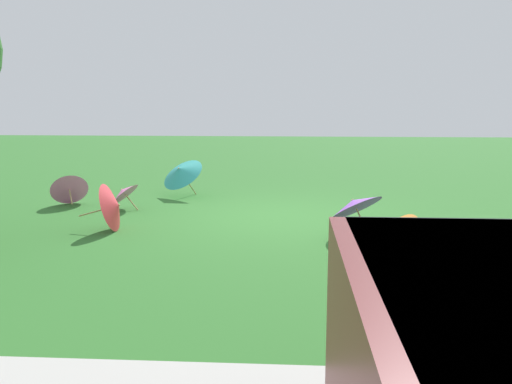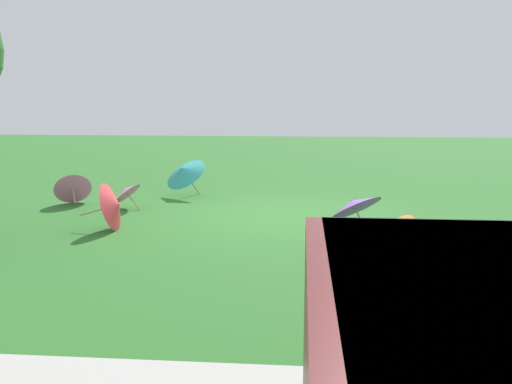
% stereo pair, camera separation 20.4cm
% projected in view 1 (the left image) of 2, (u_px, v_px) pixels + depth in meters
% --- Properties ---
extents(ground, '(40.00, 40.00, 0.00)m').
position_uv_depth(ground, '(274.00, 217.00, 10.17)').
color(ground, '#2D6B28').
extents(parasol_pink_0, '(0.65, 0.70, 0.60)m').
position_uv_depth(parasol_pink_0, '(123.00, 192.00, 10.74)').
color(parasol_pink_0, tan).
rests_on(parasol_pink_0, ground).
extents(parasol_purple_0, '(1.18, 1.18, 0.84)m').
position_uv_depth(parasol_purple_0, '(354.00, 204.00, 8.55)').
color(parasol_purple_0, tan).
rests_on(parasol_purple_0, ground).
extents(parasol_orange_0, '(0.86, 0.94, 0.77)m').
position_uv_depth(parasol_orange_0, '(390.00, 235.00, 7.20)').
color(parasol_orange_0, tan).
rests_on(parasol_orange_0, ground).
extents(parasol_pink_1, '(0.90, 0.80, 0.70)m').
position_uv_depth(parasol_pink_1, '(69.00, 188.00, 11.22)').
color(parasol_pink_1, tan).
rests_on(parasol_pink_1, ground).
extents(parasol_teal_0, '(1.27, 1.26, 0.93)m').
position_uv_depth(parasol_teal_0, '(181.00, 172.00, 12.02)').
color(parasol_teal_0, tan).
rests_on(parasol_teal_0, ground).
extents(parasol_red_0, '(0.80, 0.83, 0.83)m').
position_uv_depth(parasol_red_0, '(114.00, 206.00, 9.05)').
color(parasol_red_0, tan).
rests_on(parasol_red_0, ground).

